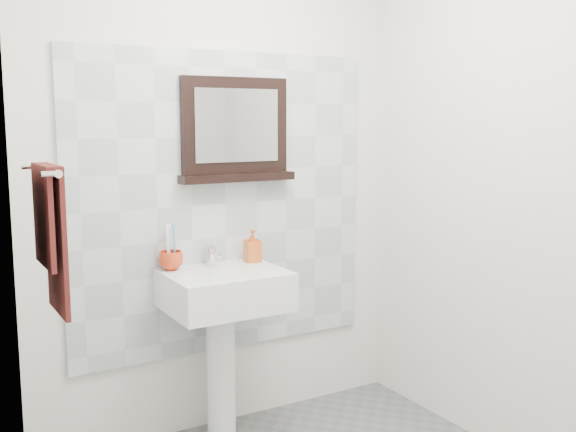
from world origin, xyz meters
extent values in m
cube|color=silver|center=(0.00, 1.10, 1.25)|extent=(2.00, 0.01, 2.50)
cube|color=silver|center=(-1.00, 0.00, 1.25)|extent=(0.01, 2.20, 2.50)
cube|color=silver|center=(1.00, 0.00, 1.25)|extent=(0.01, 2.20, 2.50)
cube|color=silver|center=(0.00, 1.09, 1.15)|extent=(1.60, 0.02, 1.50)
cylinder|color=white|center=(-0.11, 0.92, 0.34)|extent=(0.14, 0.14, 0.68)
cube|color=white|center=(-0.11, 0.86, 0.77)|extent=(0.55, 0.44, 0.18)
cylinder|color=silver|center=(-0.11, 0.84, 0.85)|extent=(0.32, 0.32, 0.02)
cylinder|color=#4C4C4F|center=(-0.11, 0.84, 0.86)|extent=(0.04, 0.04, 0.00)
cylinder|color=silver|center=(-0.11, 1.01, 0.91)|extent=(0.04, 0.04, 0.09)
cylinder|color=silver|center=(-0.11, 0.96, 0.93)|extent=(0.02, 0.10, 0.02)
cube|color=silver|center=(-0.11, 1.02, 0.96)|extent=(0.02, 0.07, 0.01)
imported|color=red|center=(-0.32, 1.02, 0.91)|extent=(0.14, 0.14, 0.09)
cylinder|color=white|center=(-0.33, 1.01, 0.97)|extent=(0.01, 0.01, 0.19)
cube|color=white|center=(-0.33, 1.01, 1.07)|extent=(0.01, 0.01, 0.03)
cylinder|color=teal|center=(-0.30, 1.01, 0.97)|extent=(0.01, 0.01, 0.19)
cube|color=teal|center=(-0.30, 1.01, 1.07)|extent=(0.01, 0.01, 0.03)
cylinder|color=white|center=(-0.32, 1.03, 0.97)|extent=(0.01, 0.01, 0.19)
cube|color=white|center=(-0.32, 1.03, 1.07)|extent=(0.01, 0.01, 0.03)
imported|color=red|center=(0.10, 0.99, 0.94)|extent=(0.08, 0.08, 0.16)
cube|color=black|center=(0.05, 1.07, 1.54)|extent=(0.56, 0.06, 0.47)
cube|color=#99999E|center=(0.05, 1.03, 1.54)|extent=(0.45, 0.01, 0.36)
cube|color=black|center=(0.05, 1.04, 1.28)|extent=(0.60, 0.11, 0.04)
cylinder|color=silver|center=(-0.94, 0.55, 1.39)|extent=(0.03, 0.40, 0.03)
cylinder|color=silver|center=(-0.97, 0.36, 1.39)|extent=(0.05, 0.02, 0.02)
cylinder|color=silver|center=(-0.97, 0.74, 1.39)|extent=(0.05, 0.02, 0.02)
cube|color=#37110F|center=(-0.93, 0.55, 1.12)|extent=(0.02, 0.30, 0.52)
cube|color=#37110F|center=(-0.96, 0.55, 1.21)|extent=(0.02, 0.30, 0.34)
cube|color=#37110F|center=(-0.94, 0.55, 1.39)|extent=(0.06, 0.30, 0.03)
camera|label=1|loc=(-1.41, -1.96, 1.57)|focal=42.00mm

